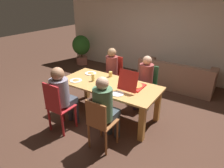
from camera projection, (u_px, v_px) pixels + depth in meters
The scene contains 20 objects.
ground_plane at pixel (109, 115), 4.27m from camera, with size 20.00×20.00×0.00m, color #4B2F23.
back_wall at pixel (163, 30), 5.88m from camera, with size 6.87×0.12×2.76m, color beige.
dining_table at pixel (109, 89), 4.01m from camera, with size 2.03×0.93×0.73m.
chair_0 at pixel (100, 122), 3.15m from camera, with size 0.39×0.39×0.91m.
person_0 at pixel (105, 106), 3.16m from camera, with size 0.31×0.52×1.26m.
chair_1 at pixel (147, 83), 4.54m from camera, with size 0.41×0.44×0.90m.
person_1 at pixel (145, 78), 4.35m from camera, with size 0.31×0.51×1.17m.
chair_2 at pixel (57, 106), 3.56m from camera, with size 0.40×0.40×0.99m.
person_2 at pixel (62, 93), 3.58m from camera, with size 0.33×0.50×1.24m.
chair_3 at pixel (114, 74), 5.00m from camera, with size 0.39×0.42×0.97m.
person_3 at pixel (111, 69), 4.81m from camera, with size 0.29×0.49×1.21m.
pizza_box_0 at pixel (133, 85), 3.79m from camera, with size 0.38×0.49×0.40m.
plate_0 at pixel (76, 80), 4.10m from camera, with size 0.25×0.25×0.03m.
plate_1 at pixel (91, 73), 4.47m from camera, with size 0.25×0.25×0.03m.
plate_2 at pixel (118, 94), 3.55m from camera, with size 0.22×0.22×0.01m.
drinking_glass_0 at pixel (104, 85), 3.73m from camera, with size 0.07×0.07×0.14m, color #BC4828.
drinking_glass_1 at pixel (111, 74), 4.29m from camera, with size 0.07×0.07×0.11m, color #E2C45C.
drinking_glass_2 at pixel (93, 78), 4.07m from camera, with size 0.06×0.06×0.15m, color #E1C466.
couch at pixel (176, 77), 5.46m from camera, with size 1.96×0.88×0.75m.
potted_plant at pixel (81, 47), 7.10m from camera, with size 0.62×0.62×1.04m.
Camera 1 is at (2.01, -3.00, 2.37)m, focal length 31.88 mm.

